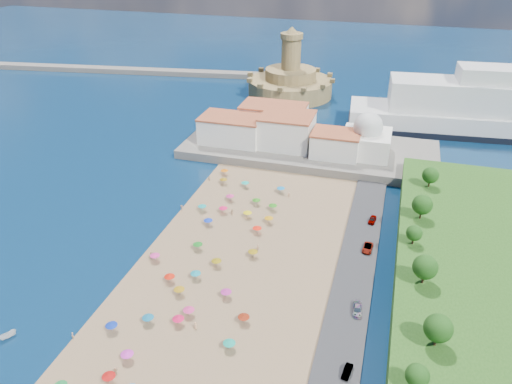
% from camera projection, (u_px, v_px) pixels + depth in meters
% --- Properties ---
extents(ground, '(700.00, 700.00, 0.00)m').
position_uv_depth(ground, '(212.00, 265.00, 121.79)').
color(ground, '#071938').
rests_on(ground, ground).
extents(terrace, '(90.00, 36.00, 3.00)m').
position_uv_depth(terrace, '(309.00, 149.00, 180.22)').
color(terrace, '#59544C').
rests_on(terrace, ground).
extents(jetty, '(18.00, 70.00, 2.40)m').
position_uv_depth(jetty, '(274.00, 113.00, 215.35)').
color(jetty, '#59544C').
rests_on(jetty, ground).
extents(breakwater, '(199.03, 34.77, 2.60)m').
position_uv_depth(breakwater, '(124.00, 70.00, 277.50)').
color(breakwater, '#59544C').
rests_on(breakwater, ground).
extents(waterfront_buildings, '(57.00, 29.00, 11.00)m').
position_uv_depth(waterfront_buildings, '(275.00, 129.00, 180.96)').
color(waterfront_buildings, silver).
rests_on(waterfront_buildings, terrace).
extents(domed_building, '(16.00, 16.00, 15.00)m').
position_uv_depth(domed_building, '(367.00, 138.00, 170.04)').
color(domed_building, silver).
rests_on(domed_building, terrace).
extents(fortress, '(40.00, 40.00, 32.40)m').
position_uv_depth(fortress, '(290.00, 82.00, 238.06)').
color(fortress, '#A48B52').
rests_on(fortress, ground).
extents(beach_parasols, '(32.70, 115.45, 2.20)m').
position_uv_depth(beach_parasols, '(187.00, 289.00, 110.46)').
color(beach_parasols, gray).
rests_on(beach_parasols, beach).
extents(beachgoers, '(30.97, 98.21, 1.80)m').
position_uv_depth(beachgoers, '(192.00, 261.00, 121.59)').
color(beachgoers, tan).
rests_on(beachgoers, beach).
extents(parked_cars, '(2.69, 73.78, 1.43)m').
position_uv_depth(parked_cars, '(360.00, 291.00, 111.06)').
color(parked_cars, gray).
rests_on(parked_cars, promenade).
extents(hillside_trees, '(9.31, 108.54, 7.68)m').
position_uv_depth(hillside_trees, '(424.00, 300.00, 95.66)').
color(hillside_trees, '#382314').
rests_on(hillside_trees, hillside).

